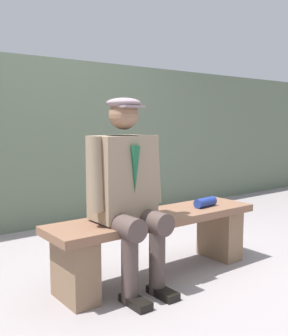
# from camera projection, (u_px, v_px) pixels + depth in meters

# --- Properties ---
(ground_plane) EXTENTS (30.00, 30.00, 0.00)m
(ground_plane) POSITION_uv_depth(u_px,v_px,m) (157.00, 275.00, 2.97)
(ground_plane) COLOR gray
(bench) EXTENTS (1.70, 0.42, 0.47)m
(bench) POSITION_uv_depth(u_px,v_px,m) (157.00, 235.00, 2.93)
(bench) COLOR brown
(bench) RESTS_ON ground
(seated_man) EXTENTS (0.57, 0.56, 1.31)m
(seated_man) POSITION_uv_depth(u_px,v_px,m) (127.00, 186.00, 2.66)
(seated_man) COLOR gray
(seated_man) RESTS_ON ground
(rolled_magazine) EXTENTS (0.22, 0.10, 0.07)m
(rolled_magazine) POSITION_uv_depth(u_px,v_px,m) (205.00, 202.00, 3.16)
(rolled_magazine) COLOR navy
(rolled_magazine) RESTS_ON bench
(stadium_wall) EXTENTS (12.00, 0.24, 1.83)m
(stadium_wall) POSITION_uv_depth(u_px,v_px,m) (48.00, 143.00, 4.38)
(stadium_wall) COLOR #5A6854
(stadium_wall) RESTS_ON ground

